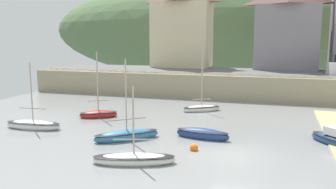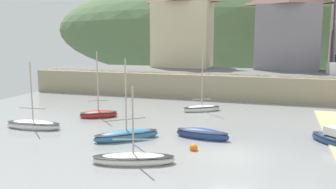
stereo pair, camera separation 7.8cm
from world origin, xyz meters
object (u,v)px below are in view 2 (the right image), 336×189
(fishing_boat_green, at_px, (99,114))
(sailboat_blue_trim, at_px, (202,108))
(sailboat_tall_mast, at_px, (336,140))
(rowboat_small_beached, at_px, (127,135))
(waterfront_building_left, at_px, (183,25))
(sailboat_far_left, at_px, (202,134))
(waterfront_building_centre, at_px, (287,27))
(mooring_buoy, at_px, (194,148))
(sailboat_nearest_shore, at_px, (133,159))
(sailboat_white_hull, at_px, (33,125))

(fishing_boat_green, xyz_separation_m, sailboat_blue_trim, (7.18, 4.56, -0.01))
(sailboat_tall_mast, bearing_deg, rowboat_small_beached, -120.86)
(waterfront_building_left, relative_size, sailboat_far_left, 2.87)
(waterfront_building_centre, distance_m, fishing_boat_green, 24.81)
(waterfront_building_centre, xyz_separation_m, mooring_buoy, (-4.89, -25.29, -7.08))
(sailboat_tall_mast, bearing_deg, sailboat_far_left, -125.75)
(waterfront_building_left, distance_m, sailboat_far_left, 25.05)
(sailboat_blue_trim, bearing_deg, mooring_buoy, -113.03)
(sailboat_tall_mast, bearing_deg, fishing_boat_green, -141.54)
(sailboat_far_left, relative_size, mooring_buoy, 7.58)
(waterfront_building_left, distance_m, sailboat_blue_trim, 17.44)
(waterfront_building_centre, relative_size, sailboat_tall_mast, 2.88)
(waterfront_building_left, relative_size, waterfront_building_centre, 1.07)
(sailboat_nearest_shore, distance_m, sailboat_blue_trim, 13.40)
(sailboat_tall_mast, distance_m, sailboat_white_hull, 19.28)
(fishing_boat_green, bearing_deg, sailboat_white_hull, -150.45)
(fishing_boat_green, height_order, rowboat_small_beached, fishing_boat_green)
(sailboat_nearest_shore, xyz_separation_m, sailboat_tall_mast, (10.02, 6.38, 0.07))
(sailboat_tall_mast, bearing_deg, waterfront_building_centre, 144.01)
(waterfront_building_left, xyz_separation_m, fishing_boat_green, (-1.57, -19.38, -7.28))
(sailboat_nearest_shore, xyz_separation_m, sailboat_blue_trim, (0.62, 13.38, 0.03))
(waterfront_building_left, height_order, sailboat_blue_trim, waterfront_building_left)
(mooring_buoy, bearing_deg, sailboat_nearest_shore, -129.30)
(sailboat_white_hull, distance_m, mooring_buoy, 11.63)
(sailboat_far_left, bearing_deg, waterfront_building_left, 115.71)
(waterfront_building_centre, relative_size, rowboat_small_beached, 1.85)
(sailboat_blue_trim, bearing_deg, sailboat_nearest_shore, -125.21)
(sailboat_nearest_shore, bearing_deg, fishing_boat_green, 109.18)
(fishing_boat_green, relative_size, sailboat_tall_mast, 1.60)
(sailboat_tall_mast, height_order, sailboat_blue_trim, sailboat_blue_trim)
(mooring_buoy, bearing_deg, sailboat_blue_trim, 99.51)
(sailboat_tall_mast, height_order, sailboat_white_hull, sailboat_white_hull)
(sailboat_nearest_shore, relative_size, sailboat_blue_trim, 0.82)
(waterfront_building_centre, xyz_separation_m, sailboat_tall_mast, (2.75, -21.82, -6.93))
(waterfront_building_centre, bearing_deg, sailboat_tall_mast, -82.81)
(mooring_buoy, bearing_deg, fishing_boat_green, 146.52)
(fishing_boat_green, distance_m, sailboat_tall_mast, 16.76)
(sailboat_tall_mast, distance_m, sailboat_far_left, 7.75)
(rowboat_small_beached, xyz_separation_m, mooring_buoy, (4.38, -0.85, -0.13))
(sailboat_tall_mast, distance_m, sailboat_blue_trim, 11.72)
(sailboat_far_left, bearing_deg, mooring_buoy, -81.21)
(waterfront_building_centre, height_order, sailboat_white_hull, waterfront_building_centre)
(fishing_boat_green, xyz_separation_m, sailboat_white_hull, (-2.59, -4.45, -0.01))
(sailboat_nearest_shore, distance_m, sailboat_tall_mast, 11.88)
(waterfront_building_left, xyz_separation_m, sailboat_far_left, (7.33, -22.82, -7.28))
(fishing_boat_green, relative_size, sailboat_white_hull, 1.11)
(fishing_boat_green, bearing_deg, sailboat_blue_trim, 2.21)
(waterfront_building_left, relative_size, mooring_buoy, 21.73)
(sailboat_tall_mast, height_order, rowboat_small_beached, rowboat_small_beached)
(fishing_boat_green, bearing_deg, sailboat_far_left, -51.34)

